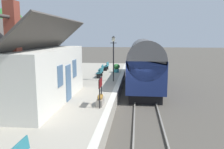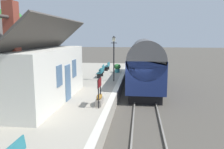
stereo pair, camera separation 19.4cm
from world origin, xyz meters
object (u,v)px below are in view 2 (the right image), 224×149
Objects in this scene: planter_corner_building at (117,68)px; planter_edge_far at (68,75)px; bench_by_lamp at (102,69)px; tree_behind_building at (9,33)px; train at (145,64)px; planter_bench_right at (99,100)px; station_sign_board at (99,85)px; bench_mid_platform at (101,72)px; lamp_post_platform at (114,50)px; station_building at (35,73)px; bench_platform_end at (108,66)px.

planter_edge_far is at bearing 141.88° from planter_corner_building.
tree_behind_building is (-3.27, 7.71, 3.49)m from bench_by_lamp.
train reaches higher than planter_bench_right.
bench_mid_platform is at bearing 9.10° from station_sign_board.
tree_behind_building is (7.28, 9.26, 3.68)m from planter_bench_right.
planter_corner_building reaches higher than bench_by_lamp.
station_building is at bearing 149.25° from lamp_post_platform.
bench_mid_platform is 1.77× the size of planter_edge_far.
bench_by_lamp is at bearing 175.18° from bench_platform_end.
planter_edge_far is at bearing 91.41° from lamp_post_platform.
bench_by_lamp is 1.78× the size of planter_edge_far.
tree_behind_building is (-5.71, 7.91, 3.49)m from bench_platform_end.
bench_mid_platform reaches higher than planter_bench_right.
bench_by_lamp is 11.01m from station_sign_board.
planter_bench_right is (-13.00, -1.35, -0.18)m from bench_platform_end.
station_building is at bearing -141.78° from tree_behind_building.
planter_corner_building is 11.91m from station_sign_board.
bench_platform_end is 0.20× the size of tree_behind_building.
planter_bench_right is at bearing -179.38° from planter_corner_building.
bench_by_lamp is (10.18, -2.27, -1.18)m from station_building.
station_building is 5.90× the size of bench_by_lamp.
station_sign_board reaches higher than planter_edge_far.
tree_behind_building is (0.42, 9.29, 1.35)m from lamp_post_platform.
bench_mid_platform is 3.02m from lamp_post_platform.
train reaches higher than bench_mid_platform.
station_sign_board is at bearing -170.90° from bench_mid_platform.
planter_bench_right is 1.12× the size of planter_corner_building.
planter_corner_building is (3.09, -1.22, 0.03)m from bench_mid_platform.
bench_mid_platform is 1.00× the size of bench_platform_end.
lamp_post_platform reaches higher than planter_edge_far.
planter_bench_right is (-0.38, -3.83, -1.36)m from station_building.
planter_bench_right is (-10.55, -1.55, -0.18)m from bench_by_lamp.
station_building reaches higher than lamp_post_platform.
bench_platform_end is 10.37m from tree_behind_building.
lamp_post_platform is at bearing -167.32° from bench_platform_end.
bench_mid_platform is 3.32m from planter_corner_building.
bench_platform_end is (4.93, 3.94, -0.89)m from train.
planter_bench_right is (-6.77, -3.90, -0.13)m from planter_edge_far.
lamp_post_platform reaches higher than bench_platform_end.
planter_corner_building is at bearing 37.70° from train.
planter_edge_far is (-1.30, 6.49, -0.94)m from train.
station_building is 5.94× the size of bench_mid_platform.
bench_by_lamp and bench_platform_end have the same top height.
planter_edge_far is 0.89× the size of planter_corner_building.
bench_by_lamp is at bearing 8.46° from station_sign_board.
station_sign_board is at bearing -179.76° from lamp_post_platform.
station_building is at bearing 163.00° from bench_mid_platform.
planter_edge_far is (-3.79, 2.35, -0.06)m from bench_by_lamp.
bench_platform_end is 1.41× the size of planter_bench_right.
bench_by_lamp is 0.90× the size of station_sign_board.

